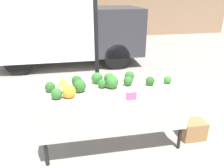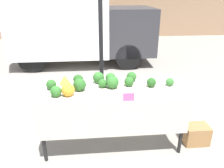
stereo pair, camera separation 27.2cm
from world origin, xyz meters
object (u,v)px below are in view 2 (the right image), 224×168
Objects in this scene: parked_truck at (78,25)px; price_sign at (129,97)px; orange_cauliflower at (68,90)px; produce_crate at (196,134)px.

price_sign is at bearing -79.49° from parked_truck.
price_sign is at bearing -16.17° from orange_cauliflower.
price_sign reaches higher than produce_crate.
parked_truck is 5.00m from produce_crate.
price_sign is (0.87, -4.71, -0.25)m from parked_truck.
produce_crate is at bearing 12.44° from price_sign.
parked_truck is 11.71× the size of produce_crate.
orange_cauliflower is 0.81m from price_sign.
orange_cauliflower is at bearing 163.83° from price_sign.
orange_cauliflower is (0.10, -4.48, -0.22)m from parked_truck.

